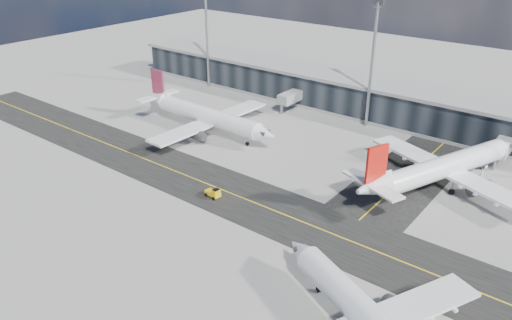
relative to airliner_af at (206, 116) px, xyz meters
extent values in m
plane|color=gray|center=(26.95, -22.33, -3.83)|extent=(300.00, 300.00, 0.00)
cube|color=black|center=(26.95, -18.33, -3.82)|extent=(180.00, 14.00, 0.02)
cube|color=black|center=(44.95, 12.67, -3.82)|extent=(14.00, 50.00, 0.02)
cube|color=yellow|center=(26.95, -18.33, -3.80)|extent=(180.00, 0.25, 0.01)
cube|color=yellow|center=(44.95, 12.67, -3.80)|extent=(0.25, 50.00, 0.01)
cube|color=black|center=(26.95, 32.67, 0.17)|extent=(150.00, 12.00, 8.00)
cube|color=gray|center=(26.95, 32.67, 4.57)|extent=(152.00, 13.00, 0.80)
cube|color=gray|center=(26.95, 32.67, -3.43)|extent=(150.00, 12.20, 0.80)
cube|color=gray|center=(6.95, 24.67, -0.33)|extent=(3.00, 10.00, 2.40)
cylinder|color=gray|center=(6.95, 19.67, -2.63)|extent=(0.60, 0.60, 2.40)
cube|color=gray|center=(56.95, 24.67, -0.33)|extent=(3.00, 10.00, 2.40)
cylinder|color=gray|center=(56.95, 19.67, -2.63)|extent=(0.60, 0.60, 2.40)
cylinder|color=gray|center=(-23.05, 25.67, 10.17)|extent=(0.70, 0.70, 28.00)
cylinder|color=gray|center=(26.95, 25.67, 10.17)|extent=(0.70, 0.70, 28.00)
cube|color=#2D2D30|center=(26.95, 25.67, 24.37)|extent=(2.50, 0.50, 1.40)
cylinder|color=white|center=(0.59, -0.02, 0.07)|extent=(29.36, 4.86, 3.90)
cone|color=white|center=(17.15, -0.57, 0.07)|extent=(5.00, 4.06, 3.90)
cone|color=white|center=(-16.46, 0.54, 0.65)|extent=(5.97, 4.09, 3.90)
cube|color=white|center=(1.57, -0.05, -0.91)|extent=(5.97, 33.29, 0.49)
cylinder|color=#2D2D30|center=(2.73, 5.76, -1.98)|extent=(4.17, 2.38, 2.24)
cylinder|color=#2D2D30|center=(2.35, -5.93, -1.98)|extent=(4.17, 2.38, 2.24)
cube|color=silver|center=(2.73, 5.76, -1.20)|extent=(1.96, 0.45, 0.78)
cube|color=silver|center=(2.35, -5.93, -1.20)|extent=(1.96, 0.45, 0.78)
cube|color=#712949|center=(-15.97, 0.53, 4.75)|extent=(4.11, 0.57, 6.04)
cube|color=white|center=(-16.46, 0.54, 1.24)|extent=(3.11, 11.78, 0.34)
cube|color=#2D2D30|center=(16.67, -0.55, 0.46)|extent=(2.02, 2.21, 0.68)
cylinder|color=gray|center=(12.28, -0.41, -2.66)|extent=(0.24, 0.24, 1.95)
cylinder|color=black|center=(12.28, -0.41, -3.39)|extent=(0.89, 0.37, 0.88)
cylinder|color=black|center=(-0.29, 2.94, -3.30)|extent=(1.09, 0.52, 1.07)
cylinder|color=black|center=(-0.48, -2.91, -3.30)|extent=(1.09, 0.52, 1.07)
cylinder|color=white|center=(51.35, 7.17, 0.13)|extent=(14.56, 29.10, 3.96)
cone|color=white|center=(57.51, 22.84, 0.13)|extent=(5.50, 6.06, 3.96)
cone|color=white|center=(45.01, -8.96, 0.72)|extent=(5.86, 6.98, 3.96)
cube|color=white|center=(51.71, 8.09, -0.86)|extent=(33.15, 16.93, 0.50)
cylinder|color=#2D2D30|center=(46.55, 11.19, -1.95)|extent=(3.64, 4.70, 2.28)
cylinder|color=#2D2D30|center=(57.61, 6.84, -1.95)|extent=(3.64, 4.70, 2.28)
cube|color=silver|center=(46.55, 11.19, -1.16)|extent=(1.09, 1.99, 0.79)
cube|color=silver|center=(57.61, 6.84, -1.16)|extent=(1.09, 1.99, 0.79)
cube|color=red|center=(45.19, -8.50, 4.88)|extent=(1.94, 4.03, 6.14)
cube|color=white|center=(45.01, -8.96, 1.32)|extent=(12.07, 6.93, 0.35)
cube|color=#2D2D30|center=(57.33, 22.38, 0.53)|extent=(2.75, 2.64, 0.69)
cylinder|color=gray|center=(55.70, 18.23, -2.64)|extent=(0.31, 0.31, 1.98)
cylinder|color=black|center=(55.70, 18.23, -3.39)|extent=(0.65, 0.96, 0.89)
cylinder|color=black|center=(48.22, 7.34, -3.29)|extent=(0.86, 1.20, 1.09)
cylinder|color=black|center=(53.75, 5.16, -3.29)|extent=(0.86, 1.20, 1.09)
cone|color=silver|center=(44.77, -29.18, -0.26)|extent=(5.55, 5.12, 3.57)
cylinder|color=#2D2D30|center=(59.19, -29.92, -2.13)|extent=(4.27, 3.44, 2.06)
cube|color=silver|center=(59.19, -29.92, -1.42)|extent=(1.77, 1.07, 0.71)
cube|color=#2D2D30|center=(45.18, -29.37, 0.10)|extent=(2.45, 2.53, 0.63)
cylinder|color=gray|center=(48.83, -31.05, -2.76)|extent=(0.28, 0.28, 1.79)
cylinder|color=black|center=(48.83, -31.05, -3.43)|extent=(0.86, 0.62, 0.80)
cube|color=yellow|center=(21.41, -21.27, -3.10)|extent=(3.05, 1.66, 0.68)
cube|color=yellow|center=(22.28, -21.36, -2.47)|extent=(1.20, 1.37, 0.88)
cube|color=black|center=(22.28, -21.36, -2.12)|extent=(1.09, 1.31, 0.24)
cylinder|color=black|center=(22.45, -20.74, -3.49)|extent=(0.70, 0.31, 0.68)
cylinder|color=black|center=(22.32, -22.00, -3.49)|extent=(0.70, 0.31, 0.68)
cylinder|color=black|center=(20.51, -20.54, -3.49)|extent=(0.70, 0.31, 0.68)
cylinder|color=black|center=(20.38, -21.80, -3.49)|extent=(0.70, 0.31, 0.68)
imported|color=white|center=(54.87, 16.37, -3.00)|extent=(3.10, 6.15, 1.67)
camera|label=1|loc=(73.71, -76.01, 39.44)|focal=35.00mm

